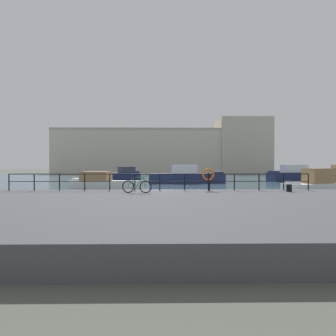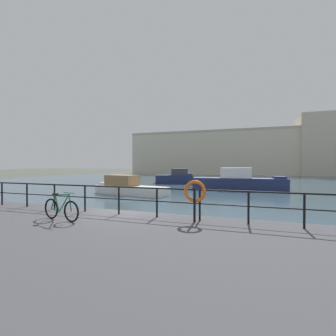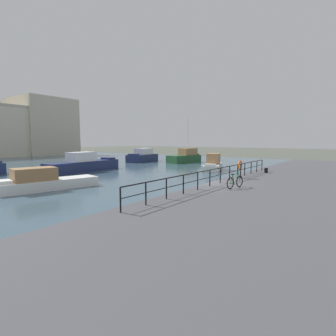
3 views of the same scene
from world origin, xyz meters
name	(u,v)px [view 2 (image 2 of 3)]	position (x,y,z in m)	size (l,w,h in m)	color
ground_plane	(123,230)	(0.00, 0.00, 0.00)	(240.00, 240.00, 0.00)	#4C5147
water_basin	(220,182)	(0.00, 30.20, 0.01)	(80.00, 60.00, 0.01)	#385160
harbor_building	(256,152)	(5.57, 61.46, 6.02)	(57.38, 14.73, 14.70)	beige
moored_blue_motorboat	(238,181)	(3.50, 18.90, 0.89)	(10.04, 2.94, 2.39)	navy
moored_harbor_tender	(175,177)	(-5.75, 24.74, 0.85)	(5.89, 4.43, 2.14)	navy
moored_cabin_cruiser	(128,187)	(-5.93, 11.07, 0.67)	(7.58, 3.45, 1.75)	white
quay_railing	(119,195)	(0.24, -0.75, 1.59)	(19.11, 0.07, 1.08)	black
parked_bicycle	(61,209)	(-1.07, -2.35, 1.24)	(1.75, 0.37, 0.98)	black
life_ring_stand	(195,193)	(3.30, -0.99, 1.83)	(0.75, 0.16, 1.40)	black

